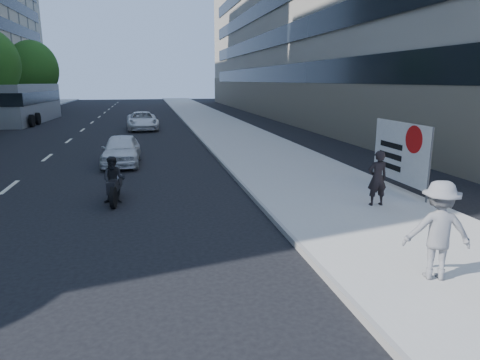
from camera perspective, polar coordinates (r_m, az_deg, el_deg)
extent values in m
plane|color=black|center=(8.80, -0.13, -11.27)|extent=(160.00, 160.00, 0.00)
cube|color=#A8A59D|center=(28.63, -0.62, 6.00)|extent=(5.00, 120.00, 0.15)
cube|color=gray|center=(44.45, 13.78, 21.03)|extent=(14.00, 70.00, 20.00)
cylinder|color=#382616|center=(53.27, -25.54, 9.39)|extent=(0.30, 0.30, 2.62)
ellipsoid|color=#215416|center=(53.23, -25.91, 13.11)|extent=(5.40, 5.40, 6.21)
imported|color=gray|center=(8.39, 24.91, -6.10)|extent=(1.32, 1.01, 1.80)
imported|color=black|center=(12.69, 17.84, 0.23)|extent=(0.59, 0.40, 1.58)
cylinder|color=#4C4C4C|center=(13.44, 23.97, 1.77)|extent=(0.06, 0.06, 2.20)
cylinder|color=#4C4C4C|center=(15.92, 17.69, 3.90)|extent=(0.06, 0.06, 2.20)
cube|color=silver|center=(14.62, 20.55, 3.51)|extent=(0.04, 3.00, 1.90)
cylinder|color=#A50C0C|center=(13.96, 22.16, 5.03)|extent=(0.01, 0.84, 0.84)
cube|color=black|center=(15.00, 19.50, 4.40)|extent=(0.01, 1.30, 0.18)
cube|color=black|center=(15.05, 19.40, 3.08)|extent=(0.01, 1.30, 0.18)
cube|color=black|center=(15.11, 19.30, 1.78)|extent=(0.01, 1.30, 0.18)
imported|color=silver|center=(19.57, -15.53, 3.91)|extent=(1.66, 3.89, 1.31)
imported|color=white|center=(33.32, -12.89, 7.71)|extent=(2.43, 4.90, 1.33)
cylinder|color=black|center=(12.94, -16.52, -2.26)|extent=(0.20, 0.65, 0.64)
cylinder|color=black|center=(14.30, -16.13, -0.80)|extent=(0.20, 0.65, 0.64)
cube|color=black|center=(13.57, -16.38, -0.55)|extent=(0.40, 1.22, 0.35)
imported|color=black|center=(13.43, -16.45, 0.02)|extent=(0.75, 0.62, 1.42)
cube|color=gray|center=(42.61, -26.42, 9.13)|extent=(3.17, 12.12, 3.30)
cube|color=black|center=(42.91, -28.16, 9.71)|extent=(0.70, 11.49, 1.00)
cube|color=black|center=(42.30, -24.81, 10.02)|extent=(0.70, 11.49, 1.00)
cube|color=black|center=(36.78, -28.75, 9.32)|extent=(2.40, 0.19, 1.00)
cylinder|color=black|center=(38.02, -26.02, 7.10)|extent=(0.31, 1.01, 1.00)
cylinder|color=black|center=(40.60, -28.81, 7.11)|extent=(0.31, 1.01, 1.00)
cylinder|color=black|center=(39.96, -25.36, 7.40)|extent=(0.31, 1.01, 1.00)
cylinder|color=black|center=(46.37, -26.75, 7.89)|extent=(0.31, 1.01, 1.00)
cylinder|color=black|center=(45.81, -23.70, 8.13)|extent=(0.31, 1.01, 1.00)
cylinder|color=black|center=(47.82, -26.32, 8.05)|extent=(0.31, 1.01, 1.00)
cylinder|color=black|center=(47.28, -23.35, 8.29)|extent=(0.31, 1.01, 1.00)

